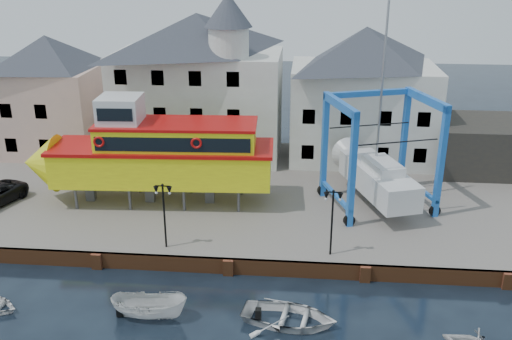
{
  "coord_description": "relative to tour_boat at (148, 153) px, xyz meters",
  "views": [
    {
      "loc": [
        4.31,
        -29.08,
        18.03
      ],
      "look_at": [
        1.0,
        7.0,
        4.0
      ],
      "focal_mm": 40.0,
      "sensor_mm": 36.0,
      "label": 1
    }
  ],
  "objects": [
    {
      "name": "building_pink",
      "position": [
        -11.27,
        10.15,
        1.5
      ],
      "size": [
        8.0,
        7.0,
        10.3
      ],
      "color": "#D5AA96",
      "rests_on": "hardstanding"
    },
    {
      "name": "travel_lift",
      "position": [
        15.9,
        1.57,
        -1.15
      ],
      "size": [
        8.4,
        10.24,
        15.05
      ],
      "rotation": [
        0.0,
        0.0,
        0.33
      ],
      "color": "#1863AD",
      "rests_on": "hardstanding"
    },
    {
      "name": "shed_dark",
      "position": [
        25.73,
        9.15,
        -1.65
      ],
      "size": [
        8.0,
        7.0,
        4.0
      ],
      "primitive_type": "cube",
      "color": "#262523",
      "rests_on": "hardstanding"
    },
    {
      "name": "hardstanding",
      "position": [
        6.73,
        3.15,
        -4.15
      ],
      "size": [
        44.0,
        22.0,
        1.0
      ],
      "primitive_type": "cube",
      "color": "#645F5A",
      "rests_on": "ground"
    },
    {
      "name": "building_white_main",
      "position": [
        1.86,
        10.55,
        2.69
      ],
      "size": [
        14.0,
        8.3,
        14.0
      ],
      "color": "silver",
      "rests_on": "hardstanding"
    },
    {
      "name": "motorboat_a",
      "position": [
        3.21,
        -12.47,
        -4.65
      ],
      "size": [
        4.06,
        1.54,
        1.57
      ],
      "primitive_type": "imported",
      "rotation": [
        0.0,
        0.0,
        1.57
      ],
      "color": "silver",
      "rests_on": "ground"
    },
    {
      "name": "building_white_right",
      "position": [
        15.73,
        11.15,
        1.95
      ],
      "size": [
        12.0,
        8.0,
        11.2
      ],
      "color": "silver",
      "rests_on": "hardstanding"
    },
    {
      "name": "quay_wall",
      "position": [
        6.73,
        -7.74,
        -4.15
      ],
      "size": [
        44.0,
        0.47,
        1.0
      ],
      "color": "brown",
      "rests_on": "ground"
    },
    {
      "name": "motorboat_b",
      "position": [
        10.5,
        -12.27,
        -4.65
      ],
      "size": [
        5.41,
        4.24,
        1.02
      ],
      "primitive_type": "imported",
      "rotation": [
        0.0,
        0.0,
        1.41
      ],
      "color": "silver",
      "rests_on": "ground"
    },
    {
      "name": "ground",
      "position": [
        6.73,
        -7.85,
        -4.65
      ],
      "size": [
        140.0,
        140.0,
        0.0
      ],
      "primitive_type": "plane",
      "color": "black",
      "rests_on": "ground"
    },
    {
      "name": "tour_boat",
      "position": [
        0.0,
        0.0,
        0.0
      ],
      "size": [
        17.96,
        5.1,
        7.74
      ],
      "rotation": [
        0.0,
        0.0,
        0.05
      ],
      "color": "#59595E",
      "rests_on": "hardstanding"
    },
    {
      "name": "lamp_post_left",
      "position": [
        2.73,
        -6.65,
        -0.48
      ],
      "size": [
        1.12,
        0.32,
        4.2
      ],
      "color": "black",
      "rests_on": "hardstanding"
    },
    {
      "name": "lamp_post_right",
      "position": [
        12.73,
        -6.65,
        -0.48
      ],
      "size": [
        1.12,
        0.32,
        4.2
      ],
      "color": "black",
      "rests_on": "hardstanding"
    }
  ]
}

